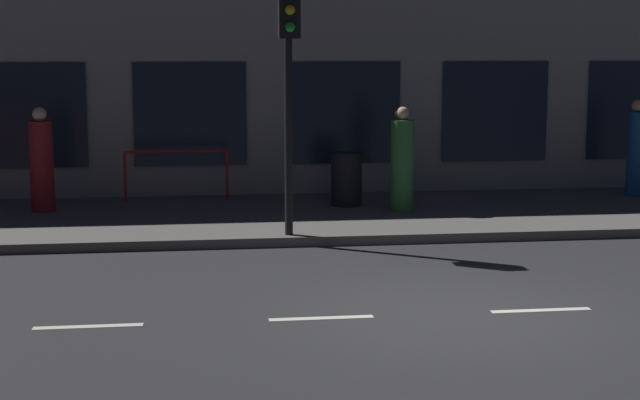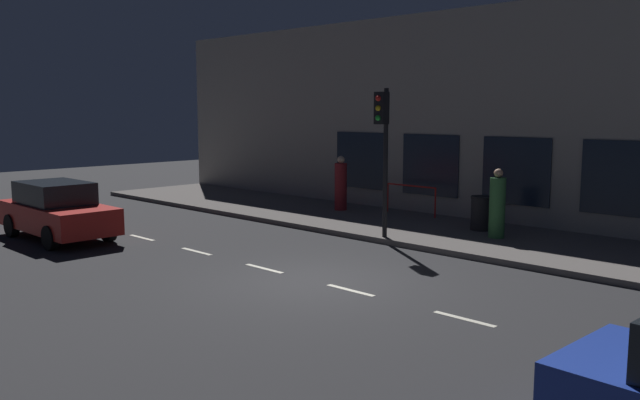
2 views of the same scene
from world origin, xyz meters
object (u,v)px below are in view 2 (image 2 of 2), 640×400
Objects in this scene: trash_bin at (481,213)px; parked_car_0 at (57,211)px; pedestrian_1 at (497,206)px; pedestrian_2 at (341,185)px; traffic_light at (383,133)px.

parked_car_0 is at bearing 136.89° from trash_bin.
pedestrian_1 reaches higher than trash_bin.
parked_car_0 is 9.09m from pedestrian_2.
pedestrian_2 is 1.90× the size of trash_bin.
traffic_light reaches higher than pedestrian_1.
parked_car_0 is 2.24× the size of pedestrian_1.
traffic_light reaches higher than pedestrian_2.
traffic_light is 5.40m from pedestrian_2.
traffic_light is 9.19m from parked_car_0.
trash_bin is (-0.05, -5.46, -0.36)m from pedestrian_2.
traffic_light reaches higher than trash_bin.
pedestrian_2 reaches higher than parked_car_0.
parked_car_0 is at bearing 51.45° from pedestrian_2.
pedestrian_2 is (0.76, 6.35, -0.00)m from pedestrian_1.
traffic_light is 3.64m from pedestrian_1.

